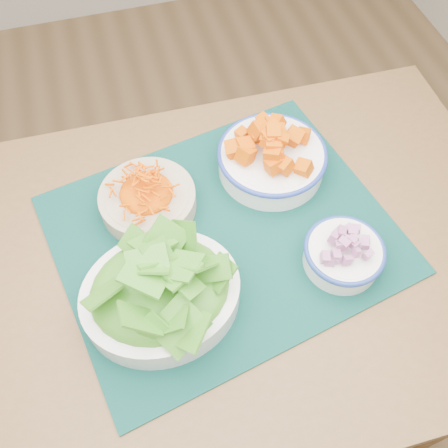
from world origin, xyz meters
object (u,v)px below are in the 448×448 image
object	(u,v)px
table	(223,283)
squash_bowl	(272,152)
placemat	(224,234)
carrot_bowl	(147,196)
onion_bowl	(344,252)
lettuce_bowl	(160,289)

from	to	relation	value
table	squash_bowl	distance (m)	0.26
placemat	carrot_bowl	size ratio (longest dim) A/B	2.57
placemat	onion_bowl	size ratio (longest dim) A/B	3.91
table	lettuce_bowl	xyz separation A→B (m)	(-0.12, -0.06, 0.17)
table	squash_bowl	bearing A→B (deg)	49.09
placemat	onion_bowl	bearing A→B (deg)	-43.20
table	squash_bowl	world-z (taller)	squash_bowl
carrot_bowl	lettuce_bowl	world-z (taller)	lettuce_bowl
onion_bowl	table	bearing A→B (deg)	158.52
lettuce_bowl	onion_bowl	world-z (taller)	lettuce_bowl
carrot_bowl	lettuce_bowl	xyz separation A→B (m)	(-0.02, -0.19, 0.02)
carrot_bowl	squash_bowl	bearing A→B (deg)	4.91
squash_bowl	placemat	bearing A→B (deg)	-137.94
squash_bowl	lettuce_bowl	size ratio (longest dim) A/B	0.81
table	placemat	xyz separation A→B (m)	(0.01, 0.04, 0.11)
lettuce_bowl	carrot_bowl	bearing A→B (deg)	81.43
table	carrot_bowl	size ratio (longest dim) A/B	5.04
carrot_bowl	onion_bowl	size ratio (longest dim) A/B	1.52
placemat	onion_bowl	distance (m)	0.21
table	lettuce_bowl	world-z (taller)	lettuce_bowl
placemat	lettuce_bowl	bearing A→B (deg)	-153.20
onion_bowl	placemat	bearing A→B (deg)	147.54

